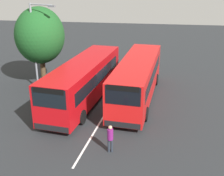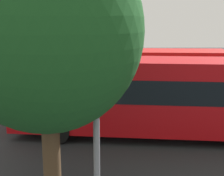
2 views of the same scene
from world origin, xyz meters
name	(u,v)px [view 2 (image 2 of 2)]	position (x,y,z in m)	size (l,w,h in m)	color
ground_plane	(135,119)	(0.00, 0.00, 0.00)	(78.39, 78.39, 0.00)	#232628
bus_far_left	(151,95)	(0.37, -2.12, 1.70)	(11.04, 3.72, 3.08)	#B70C11
bus_center_left	(119,77)	(-0.67, 1.75, 1.70)	(11.00, 3.34, 3.08)	red
street_lamp	(98,41)	(-1.60, -6.47, 4.04)	(0.72, 2.27, 6.98)	gray
depot_tree	(46,32)	(-2.78, -6.60, 4.26)	(4.48, 4.04, 6.63)	#4C3823
lane_stripe_outer_left	(135,119)	(0.00, 0.00, 0.00)	(17.00, 0.12, 0.01)	silver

